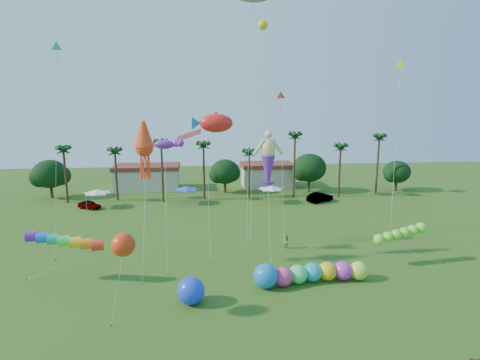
{
  "coord_description": "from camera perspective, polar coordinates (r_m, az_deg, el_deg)",
  "views": [
    {
      "loc": [
        -3.76,
        -24.19,
        15.49
      ],
      "look_at": [
        0.0,
        10.0,
        9.0
      ],
      "focal_mm": 28.0,
      "sensor_mm": 36.0,
      "label": 1
    }
  ],
  "objects": [
    {
      "name": "car_b",
      "position": [
        65.15,
        12.09,
        -2.58
      ],
      "size": [
        5.13,
        3.9,
        1.62
      ],
      "primitive_type": "imported",
      "rotation": [
        0.0,
        0.0,
        2.08
      ],
      "color": "#4C4C54",
      "rests_on": "ground"
    },
    {
      "name": "rainbow_tube",
      "position": [
        36.43,
        -23.57,
        -9.22
      ],
      "size": [
        8.77,
        2.11,
        4.13
      ],
      "color": "#FA361B",
      "rests_on": "ground"
    },
    {
      "name": "merman_kite",
      "position": [
        37.7,
        4.31,
        2.6
      ],
      "size": [
        2.57,
        5.04,
        12.96
      ],
      "color": "#F3CF8A",
      "rests_on": "ground"
    },
    {
      "name": "delta_kite_green",
      "position": [
        44.83,
        -26.16,
        17.22
      ],
      "size": [
        1.36,
        4.05,
        22.43
      ],
      "color": "#31D053",
      "rests_on": "ground"
    },
    {
      "name": "blue_ball",
      "position": [
        31.69,
        -7.46,
        -16.39
      ],
      "size": [
        2.23,
        2.23,
        2.23
      ],
      "primitive_type": "sphere",
      "color": "#1C3CFD",
      "rests_on": "ground"
    },
    {
      "name": "ground",
      "position": [
        28.97,
        2.33,
        -21.64
      ],
      "size": [
        160.0,
        160.0,
        0.0
      ],
      "primitive_type": "plane",
      "color": "#285116",
      "rests_on": "ground"
    },
    {
      "name": "car_a",
      "position": [
        64.01,
        -21.96,
        -3.5
      ],
      "size": [
        4.14,
        3.28,
        1.32
      ],
      "primitive_type": "imported",
      "rotation": [
        0.0,
        0.0,
        1.05
      ],
      "color": "#4C4C54",
      "rests_on": "ground"
    },
    {
      "name": "orange_ball_kite",
      "position": [
        28.7,
        -17.37,
        -9.39
      ],
      "size": [
        2.02,
        1.88,
        6.76
      ],
      "color": "red",
      "rests_on": "ground"
    },
    {
      "name": "tent_row",
      "position": [
        61.89,
        -8.22,
        -1.31
      ],
      "size": [
        31.0,
        4.0,
        0.6
      ],
      "color": "white",
      "rests_on": "ground"
    },
    {
      "name": "buildings_row",
      "position": [
        75.41,
        -5.67,
        0.33
      ],
      "size": [
        35.0,
        7.0,
        4.0
      ],
      "color": "beige",
      "rests_on": "ground"
    },
    {
      "name": "tree_line",
      "position": [
        69.49,
        -0.14,
        1.4
      ],
      "size": [
        69.46,
        8.91,
        11.0
      ],
      "color": "#3A2819",
      "rests_on": "ground"
    },
    {
      "name": "caterpillar_inflatable",
      "position": [
        35.32,
        10.15,
        -13.84
      ],
      "size": [
        10.87,
        2.92,
        2.21
      ],
      "rotation": [
        0.0,
        0.0,
        0.09
      ],
      "color": "#D7387E",
      "rests_on": "ground"
    },
    {
      "name": "green_worm",
      "position": [
        40.03,
        20.42,
        -8.5
      ],
      "size": [
        10.02,
        2.68,
        3.45
      ],
      "color": "#6FE733",
      "rests_on": "ground"
    },
    {
      "name": "lobster_kite",
      "position": [
        39.09,
        -11.41,
        5.33
      ],
      "size": [
        3.69,
        6.21,
        12.67
      ],
      "color": "purple",
      "rests_on": "ground"
    },
    {
      "name": "delta_kite_red",
      "position": [
        45.22,
        6.26,
        12.21
      ],
      "size": [
        1.14,
        4.46,
        17.65
      ],
      "color": "red",
      "rests_on": "ground"
    },
    {
      "name": "squid_kite",
      "position": [
        36.36,
        -14.38,
        4.75
      ],
      "size": [
        2.3,
        4.95,
        14.59
      ],
      "color": "#FF3F14",
      "rests_on": "ground"
    },
    {
      "name": "spectator_b",
      "position": [
        43.04,
        7.04,
        -9.34
      ],
      "size": [
        0.9,
        0.98,
        1.63
      ],
      "primitive_type": "imported",
      "rotation": [
        0.0,
        0.0,
        -1.11
      ],
      "color": "#A09185",
      "rests_on": "ground"
    },
    {
      "name": "fish_kite",
      "position": [
        41.13,
        -3.64,
        8.65
      ],
      "size": [
        5.63,
        5.86,
        15.18
      ],
      "color": "red",
      "rests_on": "ground"
    },
    {
      "name": "delta_kite_yellow",
      "position": [
        45.78,
        23.28,
        15.38
      ],
      "size": [
        2.04,
        3.39,
        20.87
      ],
      "color": "#EBFF1A",
      "rests_on": "ground"
    }
  ]
}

